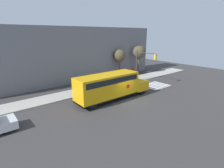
{
  "coord_description": "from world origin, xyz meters",
  "views": [
    {
      "loc": [
        -14.02,
        -14.07,
        7.88
      ],
      "look_at": [
        -0.75,
        2.17,
        1.78
      ],
      "focal_mm": 28.0,
      "sensor_mm": 36.0,
      "label": 1
    }
  ],
  "objects_px": {
    "school_bus": "(110,85)",
    "traffic_light": "(143,62)",
    "tree_near_sidewalk": "(120,56)",
    "stop_sign": "(132,73)",
    "tree_far_sidewalk": "(139,52)"
  },
  "relations": [
    {
      "from": "stop_sign",
      "to": "traffic_light",
      "type": "distance_m",
      "value": 2.43
    },
    {
      "from": "school_bus",
      "to": "tree_near_sidewalk",
      "type": "xyz_separation_m",
      "value": [
        9.02,
        8.5,
        2.04
      ]
    },
    {
      "from": "tree_near_sidewalk",
      "to": "school_bus",
      "type": "bearing_deg",
      "value": -136.7
    },
    {
      "from": "stop_sign",
      "to": "tree_far_sidewalk",
      "type": "xyz_separation_m",
      "value": [
        5.68,
        3.8,
        2.61
      ]
    },
    {
      "from": "school_bus",
      "to": "traffic_light",
      "type": "relative_size",
      "value": 1.96
    },
    {
      "from": "traffic_light",
      "to": "tree_far_sidewalk",
      "type": "height_order",
      "value": "tree_far_sidewalk"
    },
    {
      "from": "stop_sign",
      "to": "tree_near_sidewalk",
      "type": "bearing_deg",
      "value": 73.82
    },
    {
      "from": "school_bus",
      "to": "tree_near_sidewalk",
      "type": "relative_size",
      "value": 2.02
    },
    {
      "from": "traffic_light",
      "to": "stop_sign",
      "type": "bearing_deg",
      "value": 134.12
    },
    {
      "from": "tree_near_sidewalk",
      "to": "tree_far_sidewalk",
      "type": "bearing_deg",
      "value": -11.34
    },
    {
      "from": "school_bus",
      "to": "tree_near_sidewalk",
      "type": "distance_m",
      "value": 12.56
    },
    {
      "from": "school_bus",
      "to": "tree_far_sidewalk",
      "type": "distance_m",
      "value": 15.57
    },
    {
      "from": "school_bus",
      "to": "stop_sign",
      "type": "xyz_separation_m",
      "value": [
        7.66,
        3.82,
        -0.14
      ]
    },
    {
      "from": "school_bus",
      "to": "tree_near_sidewalk",
      "type": "height_order",
      "value": "tree_near_sidewalk"
    },
    {
      "from": "stop_sign",
      "to": "tree_far_sidewalk",
      "type": "distance_m",
      "value": 7.32
    }
  ]
}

